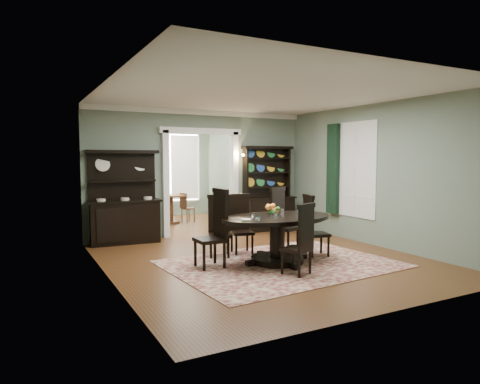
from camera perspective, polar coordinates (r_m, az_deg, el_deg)
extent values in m
cube|color=brown|center=(7.93, 3.24, -9.04)|extent=(5.50, 6.00, 0.01)
cube|color=silver|center=(7.79, 3.35, 12.97)|extent=(5.50, 6.00, 0.01)
cube|color=slate|center=(6.73, -17.21, 1.28)|extent=(0.01, 6.00, 3.00)
cube|color=slate|center=(9.43, 17.76, 2.17)|extent=(0.01, 6.00, 3.00)
cube|color=slate|center=(5.38, 20.02, 0.42)|extent=(5.50, 0.01, 3.00)
cube|color=slate|center=(9.85, -15.14, 2.32)|extent=(1.85, 0.01, 3.00)
cube|color=slate|center=(11.23, 3.37, 2.74)|extent=(1.85, 0.01, 3.00)
cube|color=slate|center=(10.43, -5.33, 9.45)|extent=(1.80, 0.01, 0.50)
cube|color=white|center=(10.40, -5.23, 10.52)|extent=(5.50, 0.10, 0.12)
cube|color=brown|center=(12.17, -8.39, -4.28)|extent=(3.50, 3.50, 0.01)
cube|color=silver|center=(12.08, -8.56, 9.95)|extent=(3.50, 3.50, 0.01)
cube|color=slate|center=(11.57, -16.69, 2.61)|extent=(0.01, 3.50, 3.00)
cube|color=slate|center=(12.72, -1.01, 2.96)|extent=(0.01, 3.50, 3.00)
cube|color=slate|center=(13.70, -10.90, 3.00)|extent=(3.50, 0.01, 3.00)
cube|color=white|center=(13.43, -14.32, 3.12)|extent=(1.05, 0.06, 2.20)
cube|color=white|center=(13.92, -7.49, 3.27)|extent=(1.05, 0.06, 2.20)
cube|color=white|center=(10.10, -9.99, 1.04)|extent=(0.14, 0.25, 2.50)
cube|color=white|center=(10.79, -0.85, 1.34)|extent=(0.14, 0.25, 2.50)
cube|color=white|center=(10.41, -5.32, 8.08)|extent=(2.08, 0.25, 0.14)
cube|color=white|center=(9.85, 15.24, 2.90)|extent=(0.02, 1.10, 2.00)
cube|color=white|center=(9.84, 15.18, 2.90)|extent=(0.01, 1.22, 2.12)
cube|color=black|center=(10.30, 12.29, 3.03)|extent=(0.10, 0.35, 2.10)
cube|color=#BD7B32|center=(10.72, -0.42, 4.53)|extent=(0.08, 0.05, 0.18)
sphere|color=#FFD88C|center=(10.54, -0.53, 4.96)|extent=(0.07, 0.07, 0.07)
sphere|color=#FFD88C|center=(10.64, 0.43, 4.96)|extent=(0.07, 0.07, 0.07)
cube|color=maroon|center=(7.64, 5.53, -9.51)|extent=(4.01, 3.11, 0.01)
ellipsoid|color=black|center=(7.58, 5.00, -3.44)|extent=(2.21, 1.49, 0.06)
cylinder|color=black|center=(7.58, 4.99, -3.73)|extent=(2.10, 2.10, 0.03)
cylinder|color=black|center=(7.64, 4.98, -6.30)|extent=(0.27, 0.27, 0.73)
cylinder|color=black|center=(7.72, 4.96, -8.98)|extent=(0.94, 0.94, 0.11)
cylinder|color=silver|center=(7.50, 4.50, -3.12)|extent=(0.27, 0.27, 0.05)
cube|color=black|center=(8.07, -2.77, -5.78)|extent=(0.53, 0.52, 0.05)
cube|color=black|center=(8.19, -2.83, -3.08)|extent=(0.40, 0.20, 0.70)
cube|color=black|center=(8.15, -2.84, -0.58)|extent=(0.44, 0.23, 0.07)
cylinder|color=black|center=(7.94, -3.89, -7.46)|extent=(0.04, 0.04, 0.41)
cylinder|color=black|center=(7.96, -1.54, -7.44)|extent=(0.04, 0.04, 0.41)
cylinder|color=black|center=(8.26, -3.94, -7.00)|extent=(0.04, 0.04, 0.41)
cylinder|color=black|center=(8.27, -1.68, -6.97)|extent=(0.04, 0.04, 0.41)
cube|color=black|center=(8.34, 0.26, -5.45)|extent=(0.48, 0.46, 0.05)
cube|color=black|center=(8.45, -0.09, -2.87)|extent=(0.41, 0.12, 0.70)
cube|color=black|center=(8.41, -0.09, -0.46)|extent=(0.45, 0.15, 0.07)
cylinder|color=black|center=(8.18, -0.49, -7.11)|extent=(0.04, 0.04, 0.41)
cylinder|color=black|center=(8.27, 1.66, -6.98)|extent=(0.04, 0.04, 0.41)
cylinder|color=black|center=(8.48, -1.10, -6.69)|extent=(0.04, 0.04, 0.41)
cylinder|color=black|center=(8.57, 0.98, -6.57)|extent=(0.04, 0.04, 0.41)
cube|color=black|center=(8.68, 6.10, -4.82)|extent=(0.58, 0.57, 0.06)
cube|color=black|center=(8.73, 5.04, -2.16)|extent=(0.43, 0.22, 0.76)
cube|color=black|center=(8.69, 5.06, 0.39)|extent=(0.48, 0.26, 0.08)
cylinder|color=black|center=(8.48, 6.44, -6.58)|extent=(0.05, 0.05, 0.45)
cylinder|color=black|center=(8.77, 7.68, -6.22)|extent=(0.05, 0.05, 0.45)
cylinder|color=black|center=(8.67, 4.47, -6.32)|extent=(0.05, 0.05, 0.45)
cylinder|color=black|center=(8.96, 5.75, -5.97)|extent=(0.05, 0.05, 0.45)
cube|color=black|center=(7.30, -4.07, -6.39)|extent=(0.46, 0.48, 0.06)
cube|color=black|center=(7.32, -2.62, -3.08)|extent=(0.06, 0.48, 0.81)
cube|color=black|center=(7.27, -2.63, 0.14)|extent=(0.08, 0.52, 0.08)
cylinder|color=black|center=(7.44, -5.97, -8.06)|extent=(0.05, 0.05, 0.47)
cylinder|color=black|center=(7.11, -4.82, -8.66)|extent=(0.05, 0.05, 0.47)
cylinder|color=black|center=(7.59, -3.36, -7.80)|extent=(0.05, 0.05, 0.47)
cylinder|color=black|center=(7.26, -2.10, -8.36)|extent=(0.05, 0.05, 0.47)
cube|color=black|center=(8.26, 10.23, -5.57)|extent=(0.49, 0.50, 0.05)
cube|color=black|center=(8.14, 9.10, -3.14)|extent=(0.15, 0.41, 0.71)
cube|color=black|center=(8.10, 9.13, -0.60)|extent=(0.17, 0.45, 0.07)
cylinder|color=black|center=(8.22, 11.71, -7.12)|extent=(0.05, 0.05, 0.42)
cylinder|color=black|center=(8.51, 10.77, -6.70)|extent=(0.05, 0.05, 0.42)
cylinder|color=black|center=(8.09, 9.61, -7.28)|extent=(0.05, 0.05, 0.42)
cylinder|color=black|center=(8.39, 8.73, -6.85)|extent=(0.05, 0.05, 0.42)
cube|color=black|center=(6.93, 7.52, -7.59)|extent=(0.52, 0.51, 0.05)
cube|color=black|center=(6.77, 8.82, -4.83)|extent=(0.39, 0.19, 0.69)
cube|color=black|center=(6.72, 8.86, -1.85)|extent=(0.43, 0.22, 0.07)
cylinder|color=black|center=(7.19, 7.12, -8.80)|extent=(0.04, 0.04, 0.41)
cylinder|color=black|center=(6.93, 5.66, -9.30)|extent=(0.04, 0.04, 0.41)
cylinder|color=black|center=(7.02, 9.33, -9.15)|extent=(0.04, 0.04, 0.41)
cylinder|color=black|center=(6.76, 7.92, -9.68)|extent=(0.04, 0.04, 0.41)
cube|color=black|center=(9.66, -15.09, -3.96)|extent=(1.48, 0.58, 0.91)
cube|color=black|center=(9.61, -15.15, -1.18)|extent=(1.57, 0.63, 0.05)
cube|color=black|center=(9.76, -15.47, 2.10)|extent=(1.45, 0.16, 1.07)
cube|color=black|center=(9.68, -15.35, 1.44)|extent=(1.42, 0.34, 0.04)
cube|color=black|center=(9.65, -15.40, 5.20)|extent=(1.56, 0.41, 0.07)
cube|color=black|center=(11.05, 3.85, -2.94)|extent=(1.31, 0.51, 0.83)
cube|color=black|center=(11.00, 3.86, -0.75)|extent=(1.40, 0.56, 0.04)
cube|color=black|center=(11.12, 3.38, 2.59)|extent=(1.29, 0.10, 1.25)
cube|color=black|center=(10.73, 0.77, 2.52)|extent=(0.06, 0.24, 1.29)
cube|color=black|center=(11.38, 6.33, 2.62)|extent=(0.06, 0.24, 1.29)
cube|color=black|center=(11.02, 3.70, 5.93)|extent=(1.39, 0.35, 0.07)
cube|color=black|center=(11.06, 3.62, 0.67)|extent=(1.30, 0.29, 0.03)
cube|color=black|center=(11.04, 3.63, 2.57)|extent=(1.30, 0.29, 0.03)
cube|color=black|center=(11.04, 3.64, 4.49)|extent=(1.30, 0.29, 0.03)
cylinder|color=#572B18|center=(12.26, -9.17, -0.47)|extent=(0.88, 0.88, 0.04)
cylinder|color=#572B18|center=(12.30, -9.14, -2.26)|extent=(0.11, 0.11, 0.77)
cylinder|color=#572B18|center=(12.35, -9.12, -3.98)|extent=(0.48, 0.48, 0.07)
cylinder|color=#572B18|center=(12.10, -11.66, -2.15)|extent=(0.41, 0.41, 0.04)
cube|color=#572B18|center=(12.16, -10.91, -0.89)|extent=(0.11, 0.37, 0.51)
cylinder|color=#572B18|center=(12.19, -12.55, -3.21)|extent=(0.04, 0.04, 0.46)
cylinder|color=#572B18|center=(11.94, -11.92, -3.36)|extent=(0.04, 0.04, 0.46)
cylinder|color=#572B18|center=(12.32, -11.37, -3.11)|extent=(0.04, 0.04, 0.46)
cylinder|color=#572B18|center=(12.07, -10.72, -3.25)|extent=(0.04, 0.04, 0.46)
cylinder|color=#572B18|center=(12.39, -6.94, -2.18)|extent=(0.36, 0.36, 0.04)
cube|color=#572B18|center=(12.27, -7.57, -1.19)|extent=(0.11, 0.32, 0.45)
cylinder|color=#572B18|center=(12.39, -6.11, -3.12)|extent=(0.03, 0.03, 0.41)
cylinder|color=#572B18|center=(12.59, -6.80, -3.01)|extent=(0.03, 0.03, 0.41)
cylinder|color=#572B18|center=(12.24, -7.07, -3.23)|extent=(0.03, 0.03, 0.41)
cylinder|color=#572B18|center=(12.45, -7.74, -3.10)|extent=(0.03, 0.03, 0.41)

